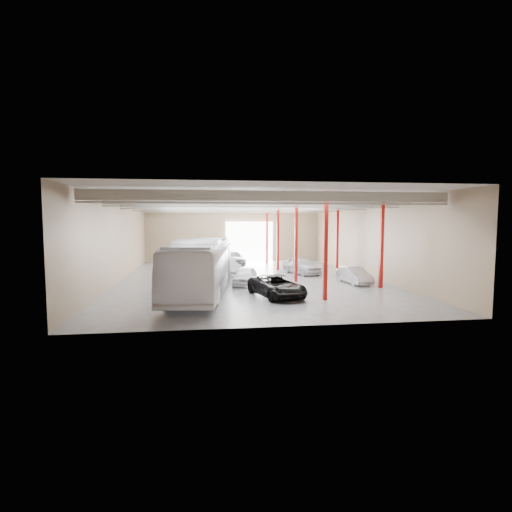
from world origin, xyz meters
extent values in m
cube|color=#4D4D52|center=(0.00, 0.00, 0.00)|extent=(22.00, 32.00, 0.01)
cube|color=#9D9D99|center=(0.00, 0.00, 7.00)|extent=(22.00, 32.00, 0.12)
cube|color=#7E684F|center=(0.00, 16.00, 3.50)|extent=(22.00, 0.12, 7.00)
cube|color=#7E684F|center=(0.00, -16.00, 3.50)|extent=(22.00, 0.12, 7.00)
cube|color=#7E684F|center=(-11.00, 0.00, 3.50)|extent=(0.12, 32.00, 7.00)
cube|color=#7E684F|center=(11.00, 0.00, 3.50)|extent=(0.12, 32.00, 7.00)
cube|color=white|center=(2.00, 15.85, 2.50)|extent=(6.00, 0.20, 5.00)
cube|color=#9D1711|center=(3.80, -10.00, 3.50)|extent=(0.25, 0.25, 7.00)
cube|color=#9D1711|center=(3.80, -2.00, 3.50)|extent=(0.25, 0.25, 7.00)
cube|color=#9D1711|center=(3.80, 6.00, 3.50)|extent=(0.25, 0.25, 7.00)
cube|color=#9D1711|center=(3.80, 13.00, 3.50)|extent=(0.25, 0.25, 7.00)
cube|color=#9D1711|center=(9.50, -6.00, 3.50)|extent=(0.25, 0.25, 7.00)
cube|color=#9D1711|center=(9.50, 4.00, 3.50)|extent=(0.25, 0.25, 7.00)
cube|color=#ACACA7|center=(0.00, -12.00, 6.55)|extent=(21.60, 0.15, 0.60)
cube|color=#ACACA7|center=(0.00, -12.00, 6.15)|extent=(21.60, 0.10, 0.10)
cube|color=#ACACA7|center=(0.00, -6.00, 6.55)|extent=(21.60, 0.15, 0.60)
cube|color=#ACACA7|center=(0.00, -6.00, 6.15)|extent=(21.60, 0.10, 0.10)
cube|color=#ACACA7|center=(0.00, 0.00, 6.55)|extent=(21.60, 0.15, 0.60)
cube|color=#ACACA7|center=(0.00, 0.00, 6.15)|extent=(21.60, 0.10, 0.10)
cube|color=#ACACA7|center=(0.00, 6.00, 6.55)|extent=(21.60, 0.15, 0.60)
cube|color=#ACACA7|center=(0.00, 6.00, 6.15)|extent=(21.60, 0.10, 0.10)
cube|color=#ACACA7|center=(0.00, 12.00, 6.55)|extent=(21.60, 0.15, 0.60)
cube|color=#ACACA7|center=(0.00, 12.00, 6.15)|extent=(21.60, 0.10, 0.10)
imported|color=white|center=(-4.15, -6.85, 1.94)|extent=(5.16, 14.22, 3.87)
imported|color=black|center=(0.91, -8.49, 0.74)|extent=(3.76, 5.80, 1.49)
imported|color=white|center=(-0.63, -3.00, 0.72)|extent=(2.69, 4.52, 1.44)
imported|color=#A7A7AB|center=(-1.99, 3.28, 0.85)|extent=(3.28, 5.48, 1.71)
imported|color=gray|center=(-0.39, 12.00, 0.76)|extent=(2.81, 5.47, 1.52)
imported|color=silver|center=(8.30, -3.69, 0.68)|extent=(1.83, 4.26, 1.37)
imported|color=silver|center=(5.50, 2.68, 0.82)|extent=(3.36, 5.19, 1.65)
camera|label=1|loc=(-4.12, -34.69, 5.14)|focal=28.00mm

